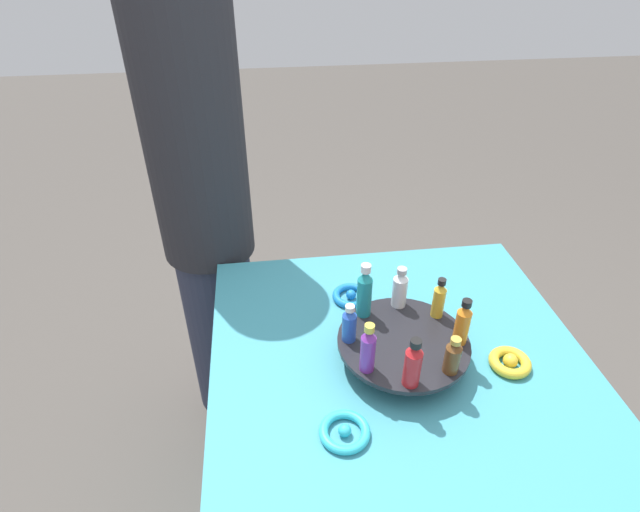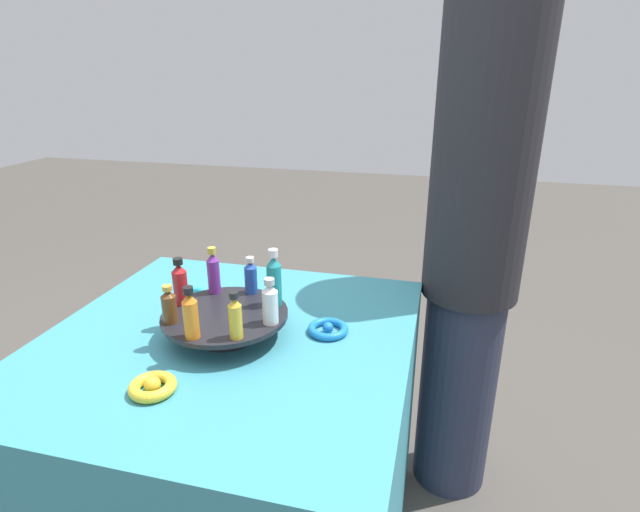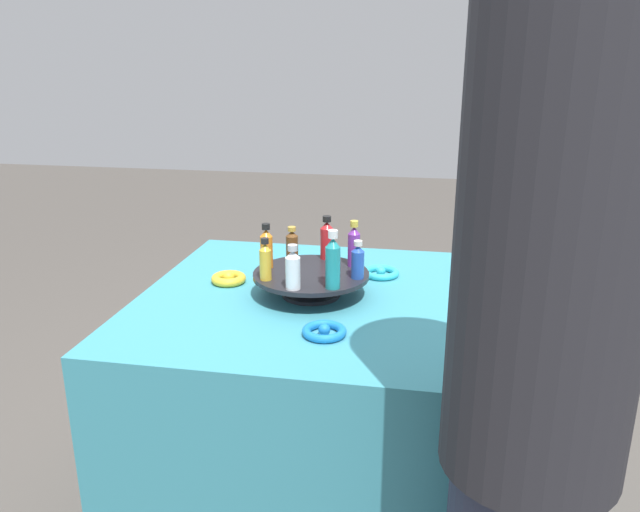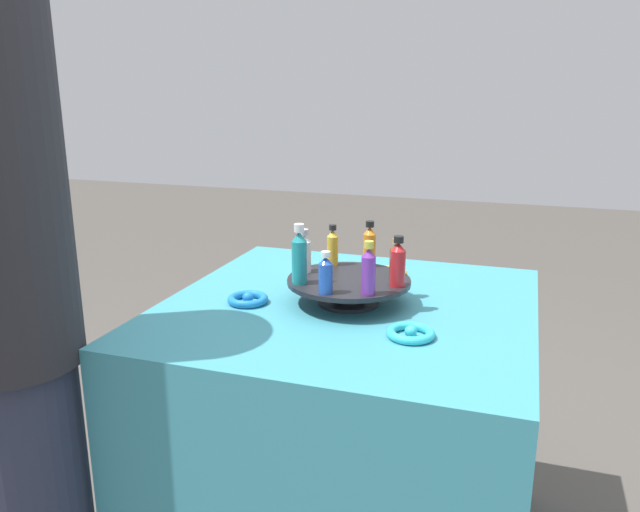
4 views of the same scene
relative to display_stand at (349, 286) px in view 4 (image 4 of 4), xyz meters
name	(u,v)px [view 4 (image 4 of 4)]	position (x,y,z in m)	size (l,w,h in m)	color
party_table	(347,436)	(0.00, 0.00, -0.44)	(0.94, 0.94, 0.78)	teal
display_stand	(349,286)	(0.00, 0.00, 0.00)	(0.32, 0.32, 0.07)	black
bottle_purple	(368,270)	(-0.08, 0.11, 0.08)	(0.03, 0.03, 0.13)	#702D93
bottle_red	(398,263)	(-0.13, 0.02, 0.08)	(0.04, 0.04, 0.13)	#B21E23
bottle_brown	(396,258)	(-0.11, -0.08, 0.06)	(0.04, 0.04, 0.10)	brown
bottle_orange	(369,246)	(-0.02, -0.13, 0.08)	(0.04, 0.04, 0.13)	orange
bottle_gold	(333,247)	(0.08, -0.11, 0.07)	(0.03, 0.03, 0.11)	gold
bottle_clear	(304,252)	(0.13, -0.02, 0.07)	(0.04, 0.04, 0.12)	silver
bottle_teal	(299,256)	(0.11, 0.08, 0.09)	(0.04, 0.04, 0.15)	teal
bottle_blue	(326,274)	(0.02, 0.13, 0.07)	(0.03, 0.03, 0.10)	#234CAD
ribbon_bow_blue	(248,299)	(0.25, 0.08, -0.04)	(0.11, 0.11, 0.03)	blue
ribbon_bow_teal	(411,333)	(-0.20, 0.18, -0.04)	(0.11, 0.11, 0.03)	#2DB7CC
ribbon_bow_gold	(390,273)	(-0.05, -0.26, -0.03)	(0.10, 0.10, 0.04)	gold
person_figure	(5,296)	(0.62, 0.50, 0.07)	(0.30, 0.30, 1.78)	#282D42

